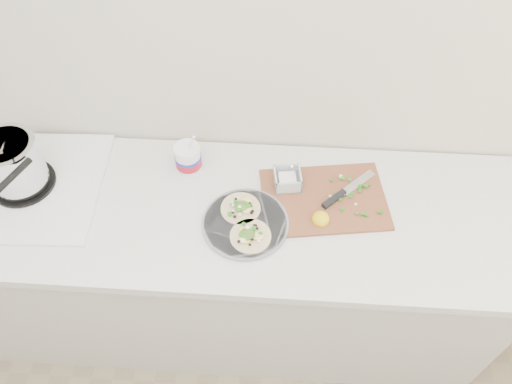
# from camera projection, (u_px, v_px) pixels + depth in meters

# --- Properties ---
(counter) EXTENTS (2.44, 0.66, 0.90)m
(counter) POSITION_uv_depth(u_px,v_px,m) (198.00, 266.00, 2.14)
(counter) COLOR beige
(counter) RESTS_ON ground
(stove) EXTENTS (0.58, 0.54, 0.27)m
(stove) POSITION_uv_depth(u_px,v_px,m) (17.00, 171.00, 1.77)
(stove) COLOR silver
(stove) RESTS_ON counter
(taco_plate) EXTENTS (0.30, 0.30, 0.04)m
(taco_plate) POSITION_uv_depth(u_px,v_px,m) (245.00, 222.00, 1.72)
(taco_plate) COLOR slate
(taco_plate) RESTS_ON counter
(tub) EXTENTS (0.10, 0.10, 0.22)m
(tub) POSITION_uv_depth(u_px,v_px,m) (188.00, 157.00, 1.84)
(tub) COLOR white
(tub) RESTS_ON counter
(cutboard) EXTENTS (0.48, 0.37, 0.07)m
(cutboard) POSITION_uv_depth(u_px,v_px,m) (322.00, 195.00, 1.79)
(cutboard) COLOR brown
(cutboard) RESTS_ON counter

